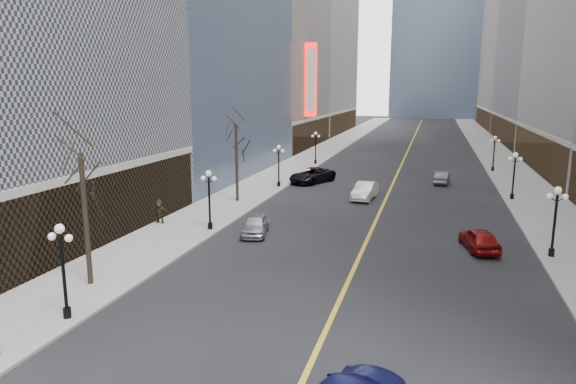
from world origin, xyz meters
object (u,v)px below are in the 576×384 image
Objects in this scene: car_nb_mid at (365,191)px; car_sb_far at (442,178)px; car_nb_near at (255,225)px; streetlamp_east_3 at (494,150)px; streetlamp_east_1 at (555,214)px; streetlamp_east_2 at (514,171)px; car_nb_far at (312,175)px; streetlamp_west_0 at (62,262)px; streetlamp_west_1 at (209,194)px; streetlamp_west_3 at (316,144)px; car_sb_mid at (479,239)px; streetlamp_west_2 at (279,161)px.

car_sb_far is (7.34, 10.73, -0.12)m from car_nb_mid.
streetlamp_east_3 is at bearing 49.02° from car_nb_near.
streetlamp_east_2 is at bearing 90.00° from streetlamp_east_1.
car_nb_mid is 10.14m from car_nb_far.
car_nb_far is at bearing 133.41° from streetlamp_east_1.
streetlamp_west_0 is 1.00× the size of streetlamp_west_1.
car_nb_near is 0.71× the size of car_nb_far.
streetlamp_east_1 is at bearing 34.14° from streetlamp_west_0.
streetlamp_west_3 is 1.01× the size of car_sb_mid.
car_sb_mid reaches higher than car_nb_near.
car_nb_mid is (-13.80, -21.35, -2.08)m from streetlamp_east_3.
streetlamp_west_2 is (0.00, 34.00, 0.00)m from streetlamp_west_0.
streetlamp_west_0 is 44.85m from car_sb_far.
streetlamp_east_2 is at bearing -90.00° from streetlamp_east_3.
car_nb_far is (-0.82, 21.93, 0.11)m from car_nb_near.
streetlamp_west_1 is at bearing -118.55° from car_nb_mid.
streetlamp_east_1 is 1.00× the size of streetlamp_west_1.
car_sb_mid is (15.68, 0.51, 0.01)m from car_nb_near.
car_nb_mid is at bearing -68.84° from car_sb_mid.
streetlamp_east_1 is 1.00× the size of streetlamp_west_2.
car_nb_mid is at bearing -166.36° from streetlamp_east_2.
streetlamp_west_2 is at bearing 89.48° from car_nb_near.
streetlamp_west_0 is 32.25m from car_nb_mid.
streetlamp_east_1 is 1.00× the size of streetlamp_east_2.
car_nb_mid is at bearing -18.87° from streetlamp_west_2.
streetlamp_west_0 is 1.01× the size of car_sb_mid.
car_nb_near is at bearing 77.31° from streetlamp_west_0.
streetlamp_west_0 is 38.14m from car_nb_far.
streetlamp_east_2 is 14.35m from car_nb_mid.
streetlamp_west_0 is at bearing 27.83° from car_sb_mid.
streetlamp_west_1 is at bearing -90.00° from streetlamp_west_2.
streetlamp_west_3 reaches higher than car_sb_mid.
streetlamp_east_3 reaches higher than car_sb_mid.
car_sb_far is at bearing 104.28° from streetlamp_east_1.
streetlamp_west_3 is 14.44m from car_nb_far.
streetlamp_east_1 reaches higher than car_sb_far.
streetlamp_east_1 is at bearing -22.64° from car_nb_far.
streetlamp_west_1 is 1.01× the size of car_sb_mid.
streetlamp_east_2 is at bearing 55.23° from streetlamp_west_0.
streetlamp_east_3 is 1.03× the size of car_nb_near.
streetlamp_west_1 reaches higher than car_nb_near.
streetlamp_east_2 is at bearing 0.00° from streetlamp_west_2.
streetlamp_west_1 is at bearing -142.67° from streetlamp_east_2.
streetlamp_west_2 is 5.28m from car_nb_far.
streetlamp_east_3 is (0.00, 36.00, 0.00)m from streetlamp_east_1.
car_sb_mid is (19.29, 16.56, -2.14)m from streetlamp_west_0.
streetlamp_west_3 is 36.19m from car_nb_near.
streetlamp_west_0 is at bearing -114.60° from car_nb_near.
streetlamp_west_2 is at bearing 90.00° from streetlamp_west_1.
streetlamp_west_0 is 52.00m from streetlamp_west_3.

